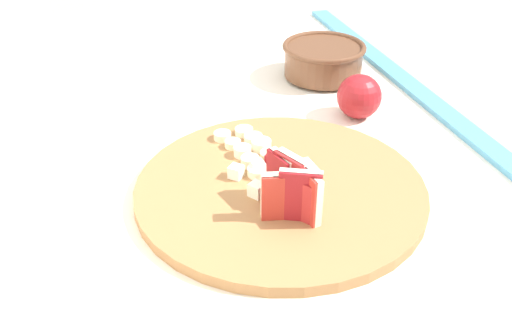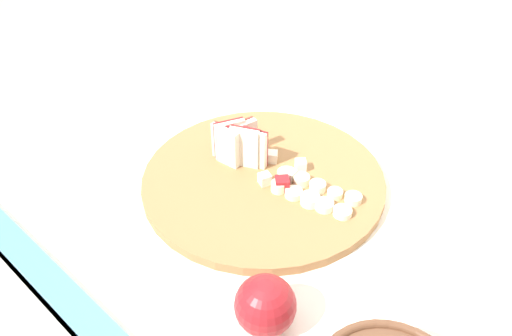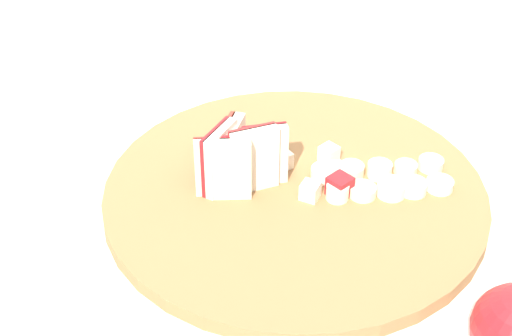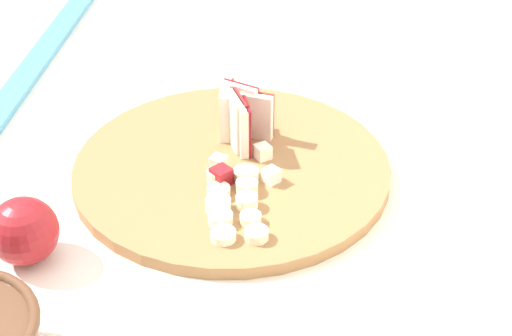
# 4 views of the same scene
# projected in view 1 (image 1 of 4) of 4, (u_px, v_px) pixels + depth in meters

# --- Properties ---
(tile_backsplash) EXTENTS (2.40, 0.04, 1.51)m
(tile_backsplash) POSITION_uv_depth(u_px,v_px,m) (50.00, 324.00, 0.81)
(tile_backsplash) COLOR silver
(tile_backsplash) RESTS_ON ground
(cutting_board) EXTENTS (0.38, 0.38, 0.02)m
(cutting_board) POSITION_uv_depth(u_px,v_px,m) (280.00, 190.00, 0.77)
(cutting_board) COLOR olive
(cutting_board) RESTS_ON tiled_countertop
(apple_wedge_fan) EXTENTS (0.09, 0.07, 0.07)m
(apple_wedge_fan) POSITION_uv_depth(u_px,v_px,m) (295.00, 190.00, 0.70)
(apple_wedge_fan) COLOR maroon
(apple_wedge_fan) RESTS_ON cutting_board
(apple_dice_pile) EXTENTS (0.08, 0.09, 0.02)m
(apple_dice_pile) POSITION_uv_depth(u_px,v_px,m) (264.00, 171.00, 0.78)
(apple_dice_pile) COLOR maroon
(apple_dice_pile) RESTS_ON cutting_board
(banana_slice_rows) EXTENTS (0.14, 0.08, 0.02)m
(banana_slice_rows) POSITION_uv_depth(u_px,v_px,m) (252.00, 150.00, 0.83)
(banana_slice_rows) COLOR #F4EAC6
(banana_slice_rows) RESTS_ON cutting_board
(ceramic_bowl) EXTENTS (0.15, 0.15, 0.07)m
(ceramic_bowl) POSITION_uv_depth(u_px,v_px,m) (323.00, 59.00, 1.07)
(ceramic_bowl) COLOR brown
(ceramic_bowl) RESTS_ON tiled_countertop
(whole_apple) EXTENTS (0.07, 0.07, 0.07)m
(whole_apple) POSITION_uv_depth(u_px,v_px,m) (359.00, 96.00, 0.94)
(whole_apple) COLOR maroon
(whole_apple) RESTS_ON tiled_countertop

